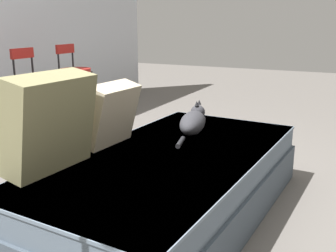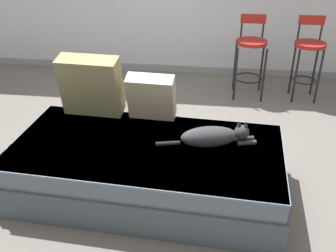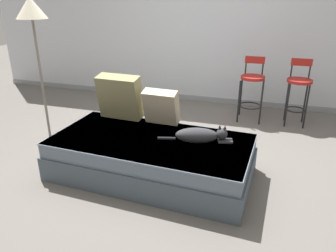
# 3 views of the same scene
# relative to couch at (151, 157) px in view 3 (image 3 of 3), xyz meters

# --- Properties ---
(ground_plane) EXTENTS (16.00, 16.00, 0.00)m
(ground_plane) POSITION_rel_couch_xyz_m (0.00, 0.40, -0.21)
(ground_plane) COLOR #66605B
(ground_plane) RESTS_ON ground
(wall_back_panel) EXTENTS (8.00, 0.10, 2.60)m
(wall_back_panel) POSITION_rel_couch_xyz_m (0.00, 2.65, 1.09)
(wall_back_panel) COLOR silver
(wall_back_panel) RESTS_ON ground
(wall_baseboard_trim) EXTENTS (8.00, 0.02, 0.09)m
(wall_baseboard_trim) POSITION_rel_couch_xyz_m (0.00, 2.60, -0.17)
(wall_baseboard_trim) COLOR gray
(wall_baseboard_trim) RESTS_ON ground
(couch) EXTENTS (2.09, 1.15, 0.41)m
(couch) POSITION_rel_couch_xyz_m (0.00, 0.00, 0.00)
(couch) COLOR #44505B
(couch) RESTS_ON ground
(throw_pillow_corner) EXTENTS (0.51, 0.29, 0.52)m
(throw_pillow_corner) POSITION_rel_couch_xyz_m (-0.53, 0.45, 0.46)
(throw_pillow_corner) COLOR #847F56
(throw_pillow_corner) RESTS_ON couch
(throw_pillow_middle) EXTENTS (0.39, 0.26, 0.40)m
(throw_pillow_middle) POSITION_rel_couch_xyz_m (-0.03, 0.42, 0.40)
(throw_pillow_middle) COLOR beige
(throw_pillow_middle) RESTS_ON couch
(cat) EXTENTS (0.74, 0.27, 0.19)m
(cat) POSITION_rel_couch_xyz_m (0.49, 0.07, 0.28)
(cat) COLOR #333338
(cat) RESTS_ON couch
(bar_stool_near_window) EXTENTS (0.34, 0.34, 0.92)m
(bar_stool_near_window) POSITION_rel_couch_xyz_m (0.86, 1.94, 0.31)
(bar_stool_near_window) COLOR black
(bar_stool_near_window) RESTS_ON ground
(bar_stool_by_doorway) EXTENTS (0.34, 0.34, 0.93)m
(bar_stool_by_doorway) POSITION_rel_couch_xyz_m (1.49, 1.95, 0.34)
(bar_stool_by_doorway) COLOR black
(bar_stool_by_doorway) RESTS_ON ground
(floor_lamp) EXTENTS (0.32, 0.32, 1.75)m
(floor_lamp) POSITION_rel_couch_xyz_m (-1.36, 0.18, 1.27)
(floor_lamp) COLOR slate
(floor_lamp) RESTS_ON ground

